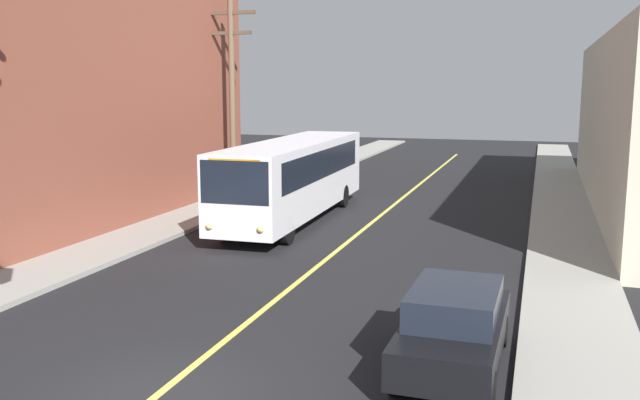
{
  "coord_description": "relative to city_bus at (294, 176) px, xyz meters",
  "views": [
    {
      "loc": [
        6.27,
        -10.12,
        5.45
      ],
      "look_at": [
        0.0,
        9.57,
        2.0
      ],
      "focal_mm": 39.13,
      "sensor_mm": 36.0,
      "label": 1
    }
  ],
  "objects": [
    {
      "name": "sidewalk_right",
      "position": [
        10.37,
        -5.94,
        -1.74
      ],
      "size": [
        2.5,
        90.0,
        0.15
      ],
      "primitive_type": "cube",
      "color": "gray",
      "rests_on": "ground"
    },
    {
      "name": "city_bus",
      "position": [
        0.0,
        0.0,
        0.0
      ],
      "size": [
        2.81,
        12.2,
        3.2
      ],
      "color": "silver",
      "rests_on": "ground"
    },
    {
      "name": "ground_plane",
      "position": [
        3.12,
        -15.94,
        -1.82
      ],
      "size": [
        120.0,
        120.0,
        0.0
      ],
      "primitive_type": "plane",
      "color": "black"
    },
    {
      "name": "building_left_brick",
      "position": [
        -10.37,
        -1.95,
        4.04
      ],
      "size": [
        10.0,
        17.68,
        11.71
      ],
      "color": "brown",
      "rests_on": "ground"
    },
    {
      "name": "utility_pole_mid",
      "position": [
        -4.43,
        3.88,
        3.37
      ],
      "size": [
        2.4,
        0.28,
        9.11
      ],
      "color": "brown",
      "rests_on": "sidewalk_left"
    },
    {
      "name": "parked_car_black",
      "position": [
        7.96,
        -13.06,
        -0.98
      ],
      "size": [
        1.88,
        4.43,
        1.62
      ],
      "color": "black",
      "rests_on": "ground"
    },
    {
      "name": "sidewalk_left",
      "position": [
        -4.13,
        -5.94,
        -1.74
      ],
      "size": [
        2.5,
        90.0,
        0.15
      ],
      "primitive_type": "cube",
      "color": "gray",
      "rests_on": "ground"
    },
    {
      "name": "lane_stripe_center",
      "position": [
        3.12,
        -0.94,
        -1.81
      ],
      "size": [
        0.16,
        60.0,
        0.01
      ],
      "primitive_type": "cube",
      "color": "#D8CC4C",
      "rests_on": "ground"
    }
  ]
}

